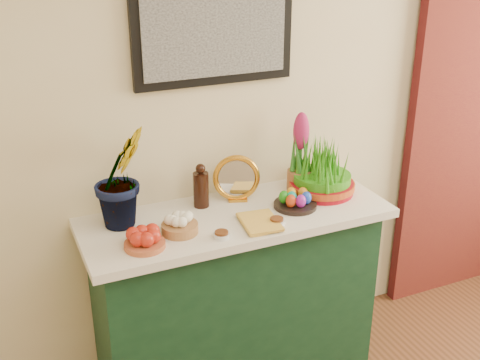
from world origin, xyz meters
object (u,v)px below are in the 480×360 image
(mirror, at_px, (236,179))
(wheatgrass_sabzeh, at_px, (322,171))
(hyacinth_green, at_px, (120,161))
(book, at_px, (242,224))
(sideboard, at_px, (236,299))

(mirror, bearing_deg, wheatgrass_sabzeh, -12.63)
(hyacinth_green, height_order, book, hyacinth_green)
(mirror, xyz_separation_m, wheatgrass_sabzeh, (0.41, -0.09, 0.01))
(book, bearing_deg, wheatgrass_sabzeh, 26.48)
(book, distance_m, wheatgrass_sabzeh, 0.54)
(mirror, bearing_deg, book, -108.41)
(sideboard, height_order, mirror, mirror)
(sideboard, xyz_separation_m, book, (-0.03, -0.14, 0.48))
(wheatgrass_sabzeh, bearing_deg, book, -160.62)
(hyacinth_green, bearing_deg, book, -48.54)
(sideboard, distance_m, book, 0.50)
(book, height_order, wheatgrass_sabzeh, wheatgrass_sabzeh)
(sideboard, height_order, wheatgrass_sabzeh, wheatgrass_sabzeh)
(mirror, height_order, wheatgrass_sabzeh, wheatgrass_sabzeh)
(hyacinth_green, bearing_deg, wheatgrass_sabzeh, -24.55)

